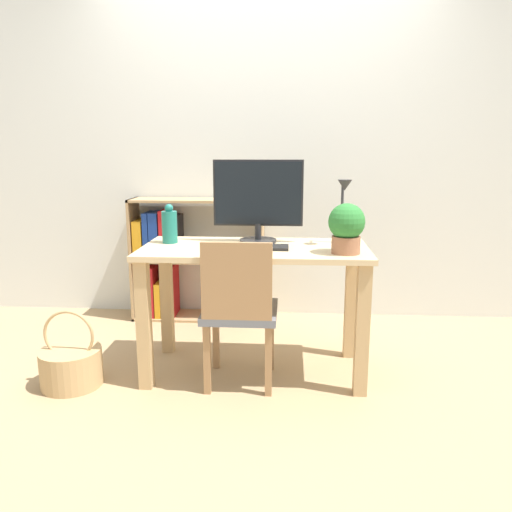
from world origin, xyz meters
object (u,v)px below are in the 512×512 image
Objects in this scene: keyboard at (261,247)px; basket at (71,365)px; vase at (170,226)px; chair at (239,308)px; potted_plant at (346,227)px; monitor at (258,197)px; bookshelf at (173,261)px; desk_lamp at (343,205)px.

basket is (-1.03, -0.20, -0.64)m from keyboard.
vase reaches higher than chair.
chair is (-0.56, -0.05, -0.44)m from potted_plant.
vase is at bearing -172.70° from monitor.
vase is 0.95m from bookshelf.
monitor is at bearing 72.23° from chair.
basket is (-0.93, -0.05, -0.33)m from chair.
potted_plant is 1.68m from basket.
potted_plant reaches higher than chair.
vase is (-0.54, 0.14, 0.09)m from keyboard.
vase is 0.61× the size of desk_lamp.
vase is at bearing 165.52° from keyboard.
potted_plant is at bearing -13.36° from vase.
keyboard is 1.26m from bookshelf.
desk_lamp is 0.27m from potted_plant.
desk_lamp is at bearing 23.06° from chair.
chair reaches higher than basket.
vase is 1.02m from potted_plant.
desk_lamp is 0.86× the size of basket.
monitor is 1.98× the size of potted_plant.
desk_lamp reaches higher than basket.
monitor is 1.71× the size of keyboard.
monitor reaches higher than vase.
vase is (-0.51, -0.07, -0.16)m from monitor.
desk_lamp is (0.46, 0.16, 0.22)m from keyboard.
chair is 1.28m from bookshelf.
desk_lamp is 1.41× the size of potted_plant.
vase is 0.53× the size of basket.
monitor is at bearing 21.80° from basket.
desk_lamp is at bearing -5.74° from monitor.
keyboard is at bearing 10.85° from basket.
vase is at bearing -77.21° from bookshelf.
monitor is 0.66m from chair.
bookshelf is (-0.70, 0.77, -0.56)m from monitor.
bookshelf is at bearing 113.87° from chair.
keyboard is 1.16× the size of potted_plant.
bookshelf is (-1.18, 1.07, -0.44)m from potted_plant.
monitor reaches higher than desk_lamp.
basket is (-0.50, -0.34, -0.73)m from vase.
potted_plant is at bearing -42.28° from bookshelf.
desk_lamp reaches higher than keyboard.
vase is 1.00m from desk_lamp.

